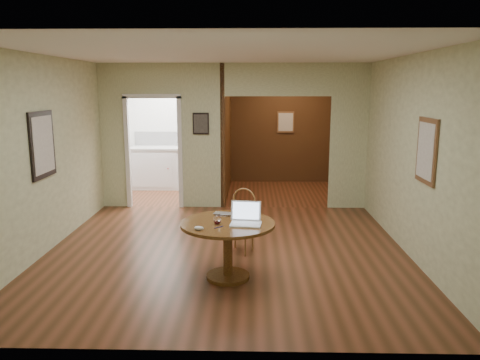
{
  "coord_description": "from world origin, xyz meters",
  "views": [
    {
      "loc": [
        0.35,
        -6.2,
        2.26
      ],
      "look_at": [
        0.2,
        -0.2,
        1.07
      ],
      "focal_mm": 35.0,
      "sensor_mm": 36.0,
      "label": 1
    }
  ],
  "objects_px": {
    "open_laptop": "(246,218)",
    "closed_laptop": "(225,215)",
    "dining_table": "(228,237)",
    "chair": "(242,217)"
  },
  "relations": [
    {
      "from": "chair",
      "to": "closed_laptop",
      "type": "relative_size",
      "value": 2.81
    },
    {
      "from": "dining_table",
      "to": "chair",
      "type": "distance_m",
      "value": 0.98
    },
    {
      "from": "dining_table",
      "to": "open_laptop",
      "type": "bearing_deg",
      "value": -10.4
    },
    {
      "from": "dining_table",
      "to": "chair",
      "type": "xyz_separation_m",
      "value": [
        0.14,
        0.97,
        -0.02
      ]
    },
    {
      "from": "dining_table",
      "to": "closed_laptop",
      "type": "bearing_deg",
      "value": 99.01
    },
    {
      "from": "open_laptop",
      "to": "chair",
      "type": "bearing_deg",
      "value": 100.07
    },
    {
      "from": "open_laptop",
      "to": "closed_laptop",
      "type": "distance_m",
      "value": 0.41
    },
    {
      "from": "dining_table",
      "to": "chair",
      "type": "height_order",
      "value": "chair"
    },
    {
      "from": "chair",
      "to": "open_laptop",
      "type": "bearing_deg",
      "value": -64.47
    },
    {
      "from": "closed_laptop",
      "to": "dining_table",
      "type": "bearing_deg",
      "value": -68.58
    }
  ]
}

